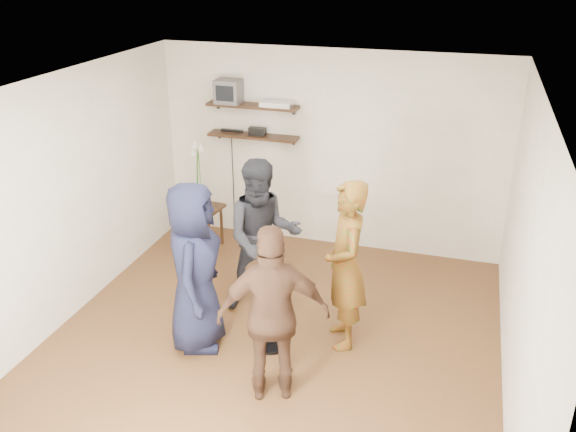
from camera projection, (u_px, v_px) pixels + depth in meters
The scene contains 18 objects.
room at pixel (268, 230), 5.65m from camera, with size 4.58×5.08×2.68m.
shelf_upper at pixel (253, 106), 7.77m from camera, with size 1.20×0.25×0.04m, color black.
shelf_lower at pixel (253, 136), 7.94m from camera, with size 1.20×0.25×0.04m, color black.
crt_monitor at pixel (229, 91), 7.79m from camera, with size 0.32×0.30×0.30m, color #59595B.
dvd_deck at pixel (277, 104), 7.67m from camera, with size 0.40×0.24×0.06m, color silver.
radio at pixel (257, 131), 7.89m from camera, with size 0.22×0.10×0.10m, color black.
power_strip at pixel (232, 131), 8.05m from camera, with size 0.30×0.05×0.03m, color black.
side_table at pixel (201, 214), 7.99m from camera, with size 0.56×0.56×0.59m.
vase_lilies at pixel (199, 186), 7.83m from camera, with size 0.19×0.19×0.95m.
drinks_table at pixel (270, 297), 5.98m from camera, with size 0.48×0.48×0.87m.
wine_glass_fl at pixel (262, 255), 5.79m from camera, with size 0.07×0.07×0.22m.
wine_glass_fr at pixel (276, 258), 5.74m from camera, with size 0.07×0.07×0.22m.
wine_glass_bl at pixel (269, 253), 5.88m from camera, with size 0.06×0.06×0.19m.
wine_glass_br at pixel (274, 255), 5.79m from camera, with size 0.07×0.07×0.22m.
person_plaid at pixel (346, 265), 5.92m from camera, with size 0.63×0.42×1.74m, color #B42D14.
person_dark at pixel (263, 237), 6.52m from camera, with size 0.84×0.65×1.73m, color black.
person_navy at pixel (194, 267), 5.89m from camera, with size 0.85×0.55×1.74m, color black.
person_brown at pixel (274, 315), 5.20m from camera, with size 0.97×0.40×1.66m, color #482D1E.
Camera 1 is at (1.66, -4.84, 3.71)m, focal length 38.00 mm.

